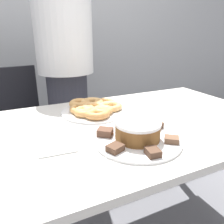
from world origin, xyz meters
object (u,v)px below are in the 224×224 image
Objects in this scene: office_chair_left at (19,133)px; plate_cake at (137,140)px; person_standing at (66,64)px; napkin at (57,148)px; frosted_cake at (138,130)px; plate_donuts at (93,112)px.

office_chair_left is 1.12m from plate_cake.
person_standing reaches higher than napkin.
plate_cake is at bearing -75.51° from office_chair_left.
napkin is (-0.26, -0.85, -0.17)m from person_standing.
office_chair_left is 5.08× the size of frosted_cake.
office_chair_left is 2.62× the size of plate_cake.
plate_cake is at bearing -87.97° from person_standing.
frosted_cake is (0.03, -0.93, -0.13)m from person_standing.
plate_cake is 1.94× the size of frosted_cake.
napkin is (-0.29, 0.07, -0.04)m from frosted_cake.
plate_donuts is 1.90× the size of frosted_cake.
office_chair_left reaches higher than plate_cake.
person_standing is 0.94m from frosted_cake.
frosted_cake is 0.30m from napkin.
napkin is at bearing -106.86° from person_standing.
frosted_cake reaches higher than plate_donuts.
person_standing is 0.62m from office_chair_left.
person_standing is 0.58m from plate_donuts.
frosted_cake is (0.00, 0.00, 0.04)m from plate_cake.
plate_donuts is 0.37m from frosted_cake.
office_chair_left is at bearing 120.09° from plate_donuts.
plate_donuts is 2.34× the size of napkin.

